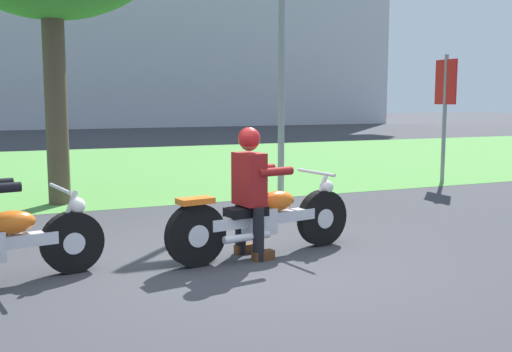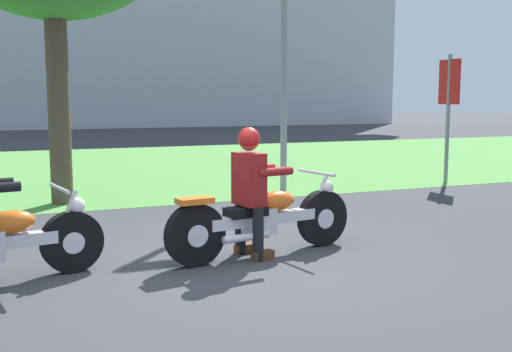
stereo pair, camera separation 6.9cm
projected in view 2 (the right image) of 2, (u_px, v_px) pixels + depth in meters
The scene contains 6 objects.
ground at pixel (229, 267), 6.11m from camera, with size 120.00×120.00×0.00m, color #38383D.
grass_verge at pixel (96, 168), 15.01m from camera, with size 60.00×12.00×0.01m, color #549342.
motorcycle_lead at pixel (264, 220), 6.53m from camera, with size 2.29×0.73×0.88m.
rider_lead at pixel (250, 182), 6.38m from camera, with size 0.60×0.52×1.40m.
streetlight_pole at pixel (290, 5), 10.79m from camera, with size 0.96×0.20×5.38m.
sign_banner at pixel (449, 98), 12.12m from camera, with size 0.08×0.60×2.60m.
Camera 2 is at (-2.03, -5.59, 1.69)m, focal length 42.08 mm.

